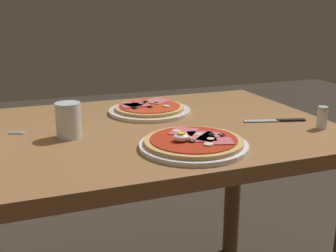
{
  "coord_description": "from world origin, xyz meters",
  "views": [
    {
      "loc": [
        -0.35,
        -1.15,
        1.1
      ],
      "look_at": [
        0.04,
        -0.11,
        0.78
      ],
      "focal_mm": 44.82,
      "sensor_mm": 36.0,
      "label": 1
    }
  ],
  "objects_px": {
    "pizza_foreground": "(194,143)",
    "dining_table": "(143,165)",
    "knife": "(279,120)",
    "pizza_across_left": "(149,109)",
    "salt_shaker": "(322,118)",
    "water_glass_far": "(69,123)"
  },
  "relations": [
    {
      "from": "dining_table",
      "to": "salt_shaker",
      "type": "bearing_deg",
      "value": -22.24
    },
    {
      "from": "dining_table",
      "to": "knife",
      "type": "distance_m",
      "value": 0.45
    },
    {
      "from": "pizza_foreground",
      "to": "water_glass_far",
      "type": "distance_m",
      "value": 0.35
    },
    {
      "from": "dining_table",
      "to": "water_glass_far",
      "type": "height_order",
      "value": "water_glass_far"
    },
    {
      "from": "pizza_across_left",
      "to": "salt_shaker",
      "type": "relative_size",
      "value": 4.13
    },
    {
      "from": "pizza_across_left",
      "to": "knife",
      "type": "relative_size",
      "value": 1.43
    },
    {
      "from": "pizza_across_left",
      "to": "knife",
      "type": "distance_m",
      "value": 0.43
    },
    {
      "from": "pizza_foreground",
      "to": "knife",
      "type": "distance_m",
      "value": 0.38
    },
    {
      "from": "pizza_foreground",
      "to": "dining_table",
      "type": "bearing_deg",
      "value": 106.71
    },
    {
      "from": "dining_table",
      "to": "water_glass_far",
      "type": "bearing_deg",
      "value": -173.18
    },
    {
      "from": "dining_table",
      "to": "knife",
      "type": "xyz_separation_m",
      "value": [
        0.42,
        -0.09,
        0.13
      ]
    },
    {
      "from": "pizza_across_left",
      "to": "salt_shaker",
      "type": "distance_m",
      "value": 0.55
    },
    {
      "from": "dining_table",
      "to": "pizza_across_left",
      "type": "relative_size",
      "value": 4.14
    },
    {
      "from": "pizza_foreground",
      "to": "knife",
      "type": "height_order",
      "value": "pizza_foreground"
    },
    {
      "from": "water_glass_far",
      "to": "dining_table",
      "type": "bearing_deg",
      "value": 6.82
    },
    {
      "from": "knife",
      "to": "salt_shaker",
      "type": "xyz_separation_m",
      "value": [
        0.07,
        -0.11,
        0.03
      ]
    },
    {
      "from": "knife",
      "to": "dining_table",
      "type": "bearing_deg",
      "value": 168.02
    },
    {
      "from": "pizza_foreground",
      "to": "knife",
      "type": "xyz_separation_m",
      "value": [
        0.35,
        0.14,
        -0.01
      ]
    },
    {
      "from": "water_glass_far",
      "to": "pizza_foreground",
      "type": "bearing_deg",
      "value": -35.29
    },
    {
      "from": "water_glass_far",
      "to": "salt_shaker",
      "type": "xyz_separation_m",
      "value": [
        0.71,
        -0.17,
        -0.01
      ]
    },
    {
      "from": "water_glass_far",
      "to": "salt_shaker",
      "type": "distance_m",
      "value": 0.73
    },
    {
      "from": "pizza_across_left",
      "to": "knife",
      "type": "height_order",
      "value": "pizza_across_left"
    }
  ]
}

